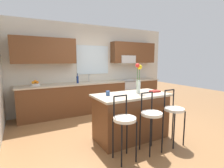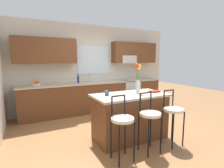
{
  "view_description": "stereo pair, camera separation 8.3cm",
  "coord_description": "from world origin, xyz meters",
  "px_view_note": "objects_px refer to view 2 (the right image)",
  "views": [
    {
      "loc": [
        -2.1,
        -3.17,
        1.6
      ],
      "look_at": [
        -0.08,
        0.55,
        1.0
      ],
      "focal_mm": 27.25,
      "sensor_mm": 36.0,
      "label": 1
    },
    {
      "loc": [
        -2.02,
        -3.21,
        1.6
      ],
      "look_at": [
        -0.08,
        0.55,
        1.0
      ],
      "focal_mm": 27.25,
      "sensor_mm": 36.0,
      "label": 2
    }
  ],
  "objects_px": {
    "bar_stool_far": "(173,112)",
    "mug_ceramic": "(107,93)",
    "bar_stool_middle": "(150,117)",
    "flower_vase": "(138,78)",
    "cookbook": "(154,91)",
    "bar_stool_near": "(122,122)",
    "bottle_olive_oil": "(78,79)",
    "fruit_bowl_oranges": "(36,84)",
    "kitchen_island": "(130,116)",
    "oven_range": "(129,93)"
  },
  "relations": [
    {
      "from": "oven_range",
      "to": "fruit_bowl_oranges",
      "type": "relative_size",
      "value": 3.83
    },
    {
      "from": "cookbook",
      "to": "bottle_olive_oil",
      "type": "height_order",
      "value": "bottle_olive_oil"
    },
    {
      "from": "cookbook",
      "to": "fruit_bowl_oranges",
      "type": "bearing_deg",
      "value": 135.15
    },
    {
      "from": "bar_stool_far",
      "to": "mug_ceramic",
      "type": "bearing_deg",
      "value": 145.6
    },
    {
      "from": "bar_stool_far",
      "to": "mug_ceramic",
      "type": "distance_m",
      "value": 1.29
    },
    {
      "from": "kitchen_island",
      "to": "flower_vase",
      "type": "bearing_deg",
      "value": 9.73
    },
    {
      "from": "oven_range",
      "to": "flower_vase",
      "type": "height_order",
      "value": "flower_vase"
    },
    {
      "from": "oven_range",
      "to": "bottle_olive_oil",
      "type": "xyz_separation_m",
      "value": [
        -1.77,
        0.02,
        0.57
      ]
    },
    {
      "from": "bar_stool_near",
      "to": "bar_stool_middle",
      "type": "height_order",
      "value": "same"
    },
    {
      "from": "mug_ceramic",
      "to": "bar_stool_middle",
      "type": "bearing_deg",
      "value": -55.76
    },
    {
      "from": "bar_stool_far",
      "to": "bottle_olive_oil",
      "type": "height_order",
      "value": "bottle_olive_oil"
    },
    {
      "from": "kitchen_island",
      "to": "bottle_olive_oil",
      "type": "distance_m",
      "value": 2.23
    },
    {
      "from": "kitchen_island",
      "to": "mug_ceramic",
      "type": "bearing_deg",
      "value": 168.28
    },
    {
      "from": "bar_stool_far",
      "to": "fruit_bowl_oranges",
      "type": "height_order",
      "value": "fruit_bowl_oranges"
    },
    {
      "from": "bar_stool_near",
      "to": "bottle_olive_oil",
      "type": "relative_size",
      "value": 3.63
    },
    {
      "from": "bottle_olive_oil",
      "to": "oven_range",
      "type": "bearing_deg",
      "value": -0.8
    },
    {
      "from": "mug_ceramic",
      "to": "cookbook",
      "type": "bearing_deg",
      "value": -8.3
    },
    {
      "from": "bar_stool_middle",
      "to": "fruit_bowl_oranges",
      "type": "height_order",
      "value": "fruit_bowl_oranges"
    },
    {
      "from": "oven_range",
      "to": "bar_stool_middle",
      "type": "xyz_separation_m",
      "value": [
        -1.31,
        -2.69,
        0.18
      ]
    },
    {
      "from": "oven_range",
      "to": "bar_stool_far",
      "type": "relative_size",
      "value": 0.88
    },
    {
      "from": "flower_vase",
      "to": "kitchen_island",
      "type": "bearing_deg",
      "value": -170.27
    },
    {
      "from": "oven_range",
      "to": "cookbook",
      "type": "xyz_separation_m",
      "value": [
        -0.74,
        -2.14,
        0.48
      ]
    },
    {
      "from": "flower_vase",
      "to": "fruit_bowl_oranges",
      "type": "xyz_separation_m",
      "value": [
        -1.8,
        2.08,
        -0.27
      ]
    },
    {
      "from": "bar_stool_far",
      "to": "bottle_olive_oil",
      "type": "xyz_separation_m",
      "value": [
        -1.01,
        2.72,
        0.4
      ]
    },
    {
      "from": "bar_stool_far",
      "to": "fruit_bowl_oranges",
      "type": "bearing_deg",
      "value": 128.4
    },
    {
      "from": "flower_vase",
      "to": "cookbook",
      "type": "distance_m",
      "value": 0.49
    },
    {
      "from": "bar_stool_near",
      "to": "flower_vase",
      "type": "xyz_separation_m",
      "value": [
        0.75,
        0.64,
        0.6
      ]
    },
    {
      "from": "oven_range",
      "to": "bar_stool_middle",
      "type": "bearing_deg",
      "value": -116.01
    },
    {
      "from": "bottle_olive_oil",
      "to": "fruit_bowl_oranges",
      "type": "bearing_deg",
      "value": 179.8
    },
    {
      "from": "flower_vase",
      "to": "bottle_olive_oil",
      "type": "distance_m",
      "value": 2.19
    },
    {
      "from": "bar_stool_near",
      "to": "cookbook",
      "type": "xyz_separation_m",
      "value": [
        1.12,
        0.55,
        0.3
      ]
    },
    {
      "from": "bar_stool_middle",
      "to": "flower_vase",
      "type": "relative_size",
      "value": 1.7
    },
    {
      "from": "bar_stool_middle",
      "to": "cookbook",
      "type": "bearing_deg",
      "value": 43.87
    },
    {
      "from": "fruit_bowl_oranges",
      "to": "bar_stool_middle",
      "type": "bearing_deg",
      "value": -59.44
    },
    {
      "from": "mug_ceramic",
      "to": "bar_stool_far",
      "type": "bearing_deg",
      "value": -34.4
    },
    {
      "from": "bar_stool_middle",
      "to": "bar_stool_far",
      "type": "xyz_separation_m",
      "value": [
        0.55,
        0.0,
        0.0
      ]
    },
    {
      "from": "kitchen_island",
      "to": "bar_stool_near",
      "type": "xyz_separation_m",
      "value": [
        -0.55,
        -0.61,
        0.17
      ]
    },
    {
      "from": "bar_stool_near",
      "to": "fruit_bowl_oranges",
      "type": "height_order",
      "value": "fruit_bowl_oranges"
    },
    {
      "from": "bar_stool_far",
      "to": "bar_stool_near",
      "type": "bearing_deg",
      "value": 180.0
    },
    {
      "from": "bar_stool_middle",
      "to": "kitchen_island",
      "type": "bearing_deg",
      "value": 90.0
    },
    {
      "from": "cookbook",
      "to": "fruit_bowl_oranges",
      "type": "distance_m",
      "value": 3.07
    },
    {
      "from": "bar_stool_near",
      "to": "cookbook",
      "type": "distance_m",
      "value": 1.29
    },
    {
      "from": "bar_stool_near",
      "to": "bottle_olive_oil",
      "type": "height_order",
      "value": "bottle_olive_oil"
    },
    {
      "from": "flower_vase",
      "to": "fruit_bowl_oranges",
      "type": "distance_m",
      "value": 2.76
    },
    {
      "from": "bar_stool_far",
      "to": "bottle_olive_oil",
      "type": "distance_m",
      "value": 2.92
    },
    {
      "from": "bar_stool_near",
      "to": "fruit_bowl_oranges",
      "type": "relative_size",
      "value": 4.34
    },
    {
      "from": "bar_stool_near",
      "to": "cookbook",
      "type": "height_order",
      "value": "bar_stool_near"
    },
    {
      "from": "oven_range",
      "to": "bar_stool_near",
      "type": "relative_size",
      "value": 0.88
    },
    {
      "from": "oven_range",
      "to": "mug_ceramic",
      "type": "distance_m",
      "value": 2.72
    },
    {
      "from": "mug_ceramic",
      "to": "bottle_olive_oil",
      "type": "relative_size",
      "value": 0.31
    }
  ]
}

